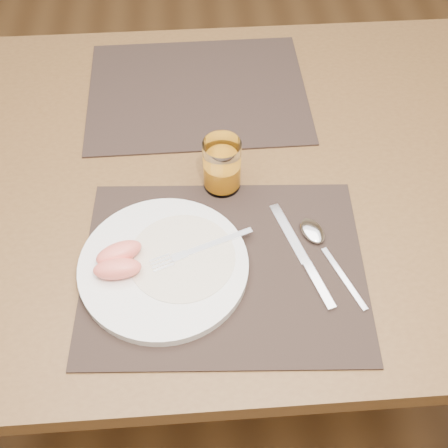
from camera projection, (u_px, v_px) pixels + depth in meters
ground at (211, 347)px, 1.63m from camera, size 5.00×5.00×0.00m
table at (205, 199)px, 1.10m from camera, size 1.40×0.90×0.75m
placemat_near at (224, 268)px, 0.90m from camera, size 0.47×0.38×0.00m
placemat_far at (197, 92)px, 1.17m from camera, size 0.45×0.35×0.00m
plate at (164, 266)px, 0.89m from camera, size 0.27×0.27×0.02m
plate_dressing at (182, 257)px, 0.89m from camera, size 0.17×0.17×0.00m
fork at (193, 251)px, 0.90m from camera, size 0.17×0.08×0.00m
knife at (306, 263)px, 0.90m from camera, size 0.08×0.22×0.01m
spoon at (317, 237)px, 0.93m from camera, size 0.09×0.19×0.01m
juice_glass at (222, 167)px, 0.97m from camera, size 0.07×0.07×0.10m
grapefruit_wedges at (118, 261)px, 0.87m from camera, size 0.08×0.08×0.03m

